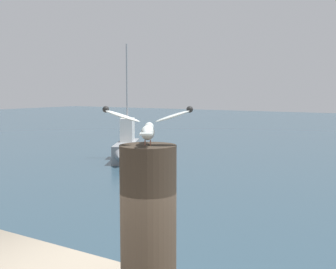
% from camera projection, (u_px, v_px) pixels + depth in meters
% --- Properties ---
extents(mooring_post, '(0.39, 0.39, 1.05)m').
position_uv_depth(mooring_post, '(148.00, 221.00, 2.97)').
color(mooring_post, '#382D23').
rests_on(mooring_post, harbor_quay).
extents(seagull, '(0.56, 0.40, 0.26)m').
position_uv_depth(seagull, '(148.00, 126.00, 2.91)').
color(seagull, tan).
rests_on(seagull, mooring_post).
extents(boat_grey, '(2.62, 3.75, 5.28)m').
position_uv_depth(boat_grey, '(126.00, 147.00, 19.73)').
color(boat_grey, gray).
rests_on(boat_grey, ground_plane).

